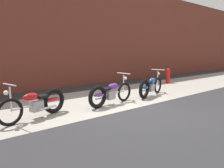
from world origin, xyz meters
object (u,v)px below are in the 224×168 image
(motorcycle_purple, at_px, (108,94))
(motorcycle_blue, at_px, (150,86))
(motorcycle_red, at_px, (39,103))
(fire_hydrant, at_px, (168,76))

(motorcycle_purple, xyz_separation_m, motorcycle_blue, (2.12, 0.08, 0.00))
(motorcycle_red, height_order, motorcycle_blue, same)
(motorcycle_blue, bearing_deg, motorcycle_red, 162.24)
(motorcycle_purple, relative_size, fire_hydrant, 2.38)
(motorcycle_red, bearing_deg, fire_hydrant, 176.04)
(motorcycle_purple, height_order, motorcycle_blue, same)
(motorcycle_red, xyz_separation_m, motorcycle_purple, (2.25, -0.16, 0.00))
(motorcycle_purple, height_order, fire_hydrant, motorcycle_purple)
(motorcycle_red, relative_size, motorcycle_blue, 1.01)
(motorcycle_red, relative_size, motorcycle_purple, 0.98)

